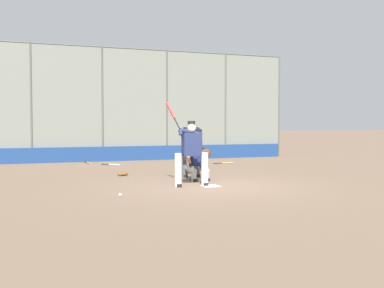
{
  "coord_description": "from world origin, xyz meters",
  "views": [
    {
      "loc": [
        4.33,
        10.71,
        1.61
      ],
      "look_at": [
        0.14,
        -1.0,
        1.05
      ],
      "focal_mm": 42.0,
      "sensor_mm": 36.0,
      "label": 1
    }
  ],
  "objects_px": {
    "spare_bat_third_base_side": "(113,165)",
    "fielding_glove_on_dirt": "(122,174)",
    "catcher_behind_plate": "(198,160)",
    "spare_bat_by_padding": "(186,160)",
    "batter_at_plate": "(191,152)",
    "baseball_loose": "(120,195)",
    "spare_bat_near_backstop": "(88,163)",
    "umpire_home": "(191,147)",
    "spare_bat_first_base_side": "(226,163)"
  },
  "relations": [
    {
      "from": "spare_bat_third_base_side",
      "to": "fielding_glove_on_dirt",
      "type": "distance_m",
      "value": 3.49
    },
    {
      "from": "catcher_behind_plate",
      "to": "spare_bat_by_padding",
      "type": "xyz_separation_m",
      "value": [
        -1.96,
        -6.73,
        -0.56
      ]
    },
    {
      "from": "batter_at_plate",
      "to": "baseball_loose",
      "type": "xyz_separation_m",
      "value": [
        2.03,
        1.01,
        -0.84
      ]
    },
    {
      "from": "spare_bat_near_backstop",
      "to": "baseball_loose",
      "type": "relative_size",
      "value": 12.33
    },
    {
      "from": "spare_bat_third_base_side",
      "to": "fielding_glove_on_dirt",
      "type": "xyz_separation_m",
      "value": [
        0.3,
        3.48,
        0.03
      ]
    },
    {
      "from": "batter_at_plate",
      "to": "spare_bat_third_base_side",
      "type": "bearing_deg",
      "value": -80.11
    },
    {
      "from": "catcher_behind_plate",
      "to": "spare_bat_near_backstop",
      "type": "xyz_separation_m",
      "value": [
        2.28,
        -6.57,
        -0.56
      ]
    },
    {
      "from": "catcher_behind_plate",
      "to": "umpire_home",
      "type": "relative_size",
      "value": 0.67
    },
    {
      "from": "baseball_loose",
      "to": "spare_bat_by_padding",
      "type": "bearing_deg",
      "value": -117.54
    },
    {
      "from": "umpire_home",
      "to": "spare_bat_first_base_side",
      "type": "distance_m",
      "value": 4.81
    },
    {
      "from": "spare_bat_by_padding",
      "to": "spare_bat_first_base_side",
      "type": "height_order",
      "value": "same"
    },
    {
      "from": "umpire_home",
      "to": "spare_bat_by_padding",
      "type": "height_order",
      "value": "umpire_home"
    },
    {
      "from": "spare_bat_by_padding",
      "to": "catcher_behind_plate",
      "type": "bearing_deg",
      "value": 42.02
    },
    {
      "from": "batter_at_plate",
      "to": "spare_bat_by_padding",
      "type": "height_order",
      "value": "batter_at_plate"
    },
    {
      "from": "batter_at_plate",
      "to": "catcher_behind_plate",
      "type": "relative_size",
      "value": 1.9
    },
    {
      "from": "fielding_glove_on_dirt",
      "to": "spare_bat_near_backstop",
      "type": "bearing_deg",
      "value": -83.94
    },
    {
      "from": "umpire_home",
      "to": "spare_bat_by_padding",
      "type": "bearing_deg",
      "value": -108.41
    },
    {
      "from": "spare_bat_near_backstop",
      "to": "fielding_glove_on_dirt",
      "type": "distance_m",
      "value": 4.67
    },
    {
      "from": "spare_bat_by_padding",
      "to": "baseball_loose",
      "type": "height_order",
      "value": "baseball_loose"
    },
    {
      "from": "catcher_behind_plate",
      "to": "spare_bat_third_base_side",
      "type": "relative_size",
      "value": 1.72
    },
    {
      "from": "spare_bat_near_backstop",
      "to": "spare_bat_third_base_side",
      "type": "xyz_separation_m",
      "value": [
        -0.8,
        1.16,
        -0.0
      ]
    },
    {
      "from": "catcher_behind_plate",
      "to": "baseball_loose",
      "type": "relative_size",
      "value": 15.48
    },
    {
      "from": "spare_bat_third_base_side",
      "to": "baseball_loose",
      "type": "relative_size",
      "value": 9.0
    },
    {
      "from": "spare_bat_by_padding",
      "to": "baseball_loose",
      "type": "distance_m",
      "value": 9.85
    },
    {
      "from": "fielding_glove_on_dirt",
      "to": "spare_bat_by_padding",
      "type": "bearing_deg",
      "value": -127.94
    },
    {
      "from": "batter_at_plate",
      "to": "catcher_behind_plate",
      "type": "bearing_deg",
      "value": -117.74
    },
    {
      "from": "spare_bat_first_base_side",
      "to": "catcher_behind_plate",
      "type": "bearing_deg",
      "value": -120.9
    },
    {
      "from": "batter_at_plate",
      "to": "spare_bat_near_backstop",
      "type": "xyz_separation_m",
      "value": [
        1.72,
        -7.55,
        -0.84
      ]
    },
    {
      "from": "fielding_glove_on_dirt",
      "to": "umpire_home",
      "type": "bearing_deg",
      "value": 150.23
    },
    {
      "from": "spare_bat_first_base_side",
      "to": "baseball_loose",
      "type": "distance_m",
      "value": 8.63
    },
    {
      "from": "catcher_behind_plate",
      "to": "spare_bat_first_base_side",
      "type": "relative_size",
      "value": 1.35
    },
    {
      "from": "spare_bat_first_base_side",
      "to": "fielding_glove_on_dirt",
      "type": "height_order",
      "value": "fielding_glove_on_dirt"
    },
    {
      "from": "catcher_behind_plate",
      "to": "baseball_loose",
      "type": "height_order",
      "value": "catcher_behind_plate"
    },
    {
      "from": "fielding_glove_on_dirt",
      "to": "baseball_loose",
      "type": "bearing_deg",
      "value": 78.41
    },
    {
      "from": "catcher_behind_plate",
      "to": "baseball_loose",
      "type": "distance_m",
      "value": 3.32
    },
    {
      "from": "batter_at_plate",
      "to": "spare_bat_first_base_side",
      "type": "height_order",
      "value": "batter_at_plate"
    },
    {
      "from": "spare_bat_first_base_side",
      "to": "spare_bat_by_padding",
      "type": "bearing_deg",
      "value": 116.07
    },
    {
      "from": "spare_bat_near_backstop",
      "to": "spare_bat_third_base_side",
      "type": "relative_size",
      "value": 1.37
    },
    {
      "from": "spare_bat_first_base_side",
      "to": "fielding_glove_on_dirt",
      "type": "bearing_deg",
      "value": -148.7
    },
    {
      "from": "umpire_home",
      "to": "fielding_glove_on_dirt",
      "type": "distance_m",
      "value": 2.33
    },
    {
      "from": "spare_bat_near_backstop",
      "to": "batter_at_plate",
      "type": "bearing_deg",
      "value": 4.82
    },
    {
      "from": "baseball_loose",
      "to": "umpire_home",
      "type": "bearing_deg",
      "value": -133.34
    },
    {
      "from": "spare_bat_near_backstop",
      "to": "spare_bat_third_base_side",
      "type": "bearing_deg",
      "value": 26.45
    },
    {
      "from": "spare_bat_near_backstop",
      "to": "baseball_loose",
      "type": "distance_m",
      "value": 8.57
    },
    {
      "from": "spare_bat_first_base_side",
      "to": "spare_bat_third_base_side",
      "type": "bearing_deg",
      "value": 171.5
    },
    {
      "from": "umpire_home",
      "to": "baseball_loose",
      "type": "distance_m",
      "value": 4.01
    },
    {
      "from": "spare_bat_by_padding",
      "to": "fielding_glove_on_dirt",
      "type": "relative_size",
      "value": 2.25
    },
    {
      "from": "spare_bat_first_base_side",
      "to": "baseball_loose",
      "type": "relative_size",
      "value": 11.45
    },
    {
      "from": "spare_bat_by_padding",
      "to": "spare_bat_third_base_side",
      "type": "xyz_separation_m",
      "value": [
        3.44,
        1.33,
        -0.0
      ]
    },
    {
      "from": "umpire_home",
      "to": "baseball_loose",
      "type": "bearing_deg",
      "value": 45.85
    }
  ]
}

